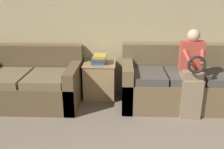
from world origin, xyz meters
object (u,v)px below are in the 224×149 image
at_px(couch_side, 31,84).
at_px(side_shelf, 100,80).
at_px(book_stack, 99,59).
at_px(child_left_seated, 192,70).
at_px(couch_main, 180,84).

height_order(couch_side, side_shelf, couch_side).
distance_m(couch_side, book_stack, 1.16).
height_order(couch_side, child_left_seated, child_left_seated).
bearing_deg(child_left_seated, couch_side, 172.03).
bearing_deg(book_stack, couch_side, -168.37).
distance_m(child_left_seated, book_stack, 1.46).
height_order(couch_main, couch_side, couch_main).
relative_size(child_left_seated, book_stack, 4.47).
bearing_deg(side_shelf, couch_side, -168.70).
bearing_deg(couch_side, side_shelf, 11.30).
xyz_separation_m(child_left_seated, book_stack, (-1.35, 0.56, -0.01)).
bearing_deg(couch_main, side_shelf, 171.82).
bearing_deg(side_shelf, child_left_seated, -22.54).
relative_size(couch_main, couch_side, 1.15).
distance_m(child_left_seated, side_shelf, 1.50).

